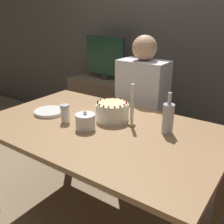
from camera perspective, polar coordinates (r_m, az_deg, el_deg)
ground_plane at (r=2.09m, az=-2.23°, el=-22.27°), size 12.00×12.00×0.00m
wall_behind at (r=2.77m, az=16.04°, el=17.53°), size 8.00×0.05×2.60m
dining_table at (r=1.72m, az=-2.53°, el=-6.45°), size 1.54×0.94×0.75m
cake at (r=1.75m, az=0.00°, el=0.12°), size 0.22×0.22×0.13m
sugar_bowl at (r=1.62m, az=-5.81°, el=-2.07°), size 0.13×0.13×0.12m
sugar_shaker at (r=1.74m, az=-10.17°, el=-0.31°), size 0.06×0.06×0.12m
plate_stack at (r=1.93m, az=-13.46°, el=0.04°), size 0.21×0.21×0.02m
candle at (r=1.64m, az=4.40°, el=0.58°), size 0.05×0.05×0.28m
bottle at (r=1.58m, az=12.10°, el=-1.26°), size 0.07×0.07×0.25m
person_man_blue_shirt at (r=2.30m, az=6.42°, el=-1.66°), size 0.40×0.34×1.27m
side_cabinet at (r=3.11m, az=-1.44°, el=0.82°), size 0.78×0.43×0.72m
tv_monitor at (r=2.96m, az=-1.51°, el=11.83°), size 0.51×0.10×0.47m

